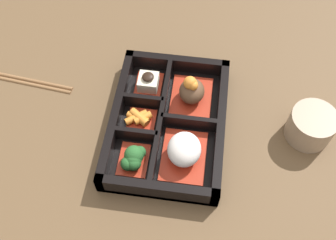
{
  "coord_description": "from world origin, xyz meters",
  "views": [
    {
      "loc": [
        0.35,
        0.05,
        0.59
      ],
      "look_at": [
        0.0,
        0.0,
        0.03
      ],
      "focal_mm": 42.0,
      "sensor_mm": 36.0,
      "label": 1
    }
  ],
  "objects": [
    {
      "name": "bowl_rice",
      "position": [
        0.06,
        0.03,
        0.03
      ],
      "size": [
        0.1,
        0.07,
        0.05
      ],
      "color": "#B22D19",
      "rests_on": "bento_base"
    },
    {
      "name": "bowl_carrots",
      "position": [
        0.0,
        -0.05,
        0.02
      ],
      "size": [
        0.05,
        0.05,
        0.02
      ],
      "color": "#B22D19",
      "rests_on": "bento_base"
    },
    {
      "name": "bento_rim",
      "position": [
        0.0,
        -0.0,
        0.02
      ],
      "size": [
        0.27,
        0.19,
        0.04
      ],
      "color": "black",
      "rests_on": "ground_plane"
    },
    {
      "name": "bowl_greens",
      "position": [
        0.08,
        -0.05,
        0.03
      ],
      "size": [
        0.06,
        0.05,
        0.04
      ],
      "color": "#B22D19",
      "rests_on": "bento_base"
    },
    {
      "name": "bento_base",
      "position": [
        0.0,
        0.0,
        0.01
      ],
      "size": [
        0.27,
        0.19,
        0.01
      ],
      "color": "black",
      "rests_on": "ground_plane"
    },
    {
      "name": "chopsticks",
      "position": [
        -0.07,
        -0.3,
        0.0
      ],
      "size": [
        0.04,
        0.23,
        0.01
      ],
      "color": "brown",
      "rests_on": "ground_plane"
    },
    {
      "name": "ground_plane",
      "position": [
        0.0,
        0.0,
        0.0
      ],
      "size": [
        3.0,
        3.0,
        0.0
      ],
      "primitive_type": "plane",
      "color": "brown"
    },
    {
      "name": "bowl_tofu",
      "position": [
        -0.08,
        -0.05,
        0.02
      ],
      "size": [
        0.07,
        0.05,
        0.04
      ],
      "color": "#B22D19",
      "rests_on": "bento_base"
    },
    {
      "name": "tea_cup",
      "position": [
        -0.02,
        0.24,
        0.03
      ],
      "size": [
        0.08,
        0.08,
        0.05
      ],
      "color": "gray",
      "rests_on": "ground_plane"
    },
    {
      "name": "bowl_stew",
      "position": [
        -0.06,
        0.03,
        0.03
      ],
      "size": [
        0.1,
        0.07,
        0.06
      ],
      "color": "#B22D19",
      "rests_on": "bento_base"
    }
  ]
}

